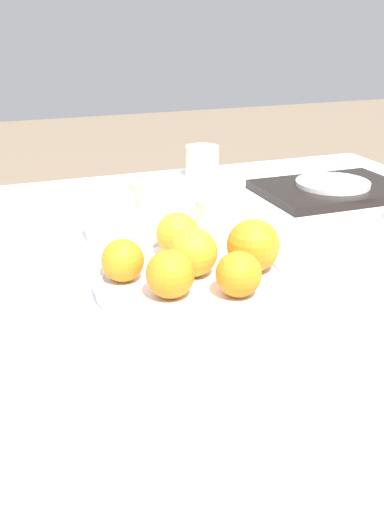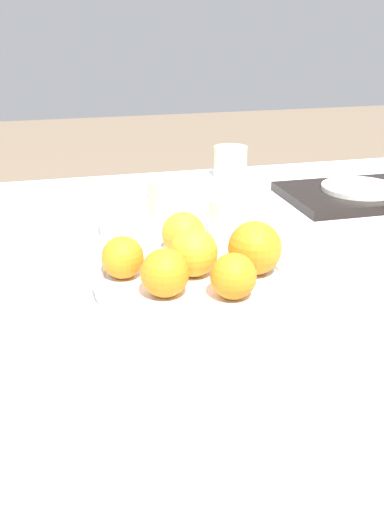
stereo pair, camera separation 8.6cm
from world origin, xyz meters
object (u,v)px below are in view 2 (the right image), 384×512
(orange_3, at_px, (165,273))
(side_plate, at_px, (360,188))
(orange_5, at_px, (256,248))
(cup_1, at_px, (231,216))
(cup_3, at_px, (168,199))
(orange_0, at_px, (193,252))
(cup_0, at_px, (124,215))
(serving_tray, at_px, (359,195))
(cup_2, at_px, (230,162))
(orange_1, at_px, (183,234))
(orange_2, at_px, (233,276))
(orange_4, at_px, (123,257))
(fruit_platter, at_px, (192,278))

(orange_3, relative_size, side_plate, 0.41)
(orange_5, distance_m, side_plate, 0.51)
(orange_5, xyz_separation_m, cup_1, (0.03, 0.22, -0.03))
(cup_3, bearing_deg, orange_5, -80.25)
(orange_0, bearing_deg, orange_5, -9.54)
(side_plate, xyz_separation_m, cup_0, (-0.52, -0.10, 0.02))
(serving_tray, relative_size, cup_2, 3.88)
(orange_1, relative_size, cup_2, 0.84)
(cup_1, bearing_deg, orange_2, -107.46)
(orange_1, relative_size, orange_4, 1.11)
(orange_5, relative_size, serving_tray, 0.25)
(orange_2, xyz_separation_m, cup_3, (0.00, 0.40, -0.01))
(orange_2, distance_m, cup_2, 0.70)
(orange_1, distance_m, orange_2, 0.17)
(orange_0, xyz_separation_m, cup_0, (-0.07, 0.23, -0.01))
(fruit_platter, height_order, cup_3, cup_3)
(cup_0, bearing_deg, orange_4, -98.85)
(cup_0, bearing_deg, orange_3, -87.48)
(orange_0, distance_m, cup_2, 0.63)
(fruit_platter, relative_size, orange_3, 4.38)
(orange_2, relative_size, cup_2, 0.77)
(fruit_platter, bearing_deg, orange_1, 84.89)
(orange_3, bearing_deg, orange_0, 45.68)
(side_plate, relative_size, cup_3, 1.91)
(orange_5, bearing_deg, orange_0, 170.46)
(orange_2, xyz_separation_m, cup_0, (-0.10, 0.32, -0.01))
(orange_1, xyz_separation_m, cup_3, (0.03, 0.24, -0.02))
(serving_tray, relative_size, side_plate, 1.94)
(orange_2, bearing_deg, cup_0, 107.41)
(orange_0, distance_m, orange_4, 0.10)
(orange_3, bearing_deg, cup_3, 76.87)
(side_plate, distance_m, cup_0, 0.53)
(orange_1, xyz_separation_m, serving_tray, (0.45, 0.25, -0.04))
(serving_tray, bearing_deg, orange_1, -150.63)
(orange_2, height_order, orange_5, orange_5)
(serving_tray, distance_m, cup_3, 0.42)
(fruit_platter, distance_m, orange_3, 0.08)
(orange_3, height_order, cup_2, orange_3)
(fruit_platter, bearing_deg, orange_4, 169.31)
(orange_1, bearing_deg, fruit_platter, -95.11)
(cup_0, distance_m, cup_1, 0.19)
(cup_2, xyz_separation_m, cup_3, (-0.21, -0.27, 0.00))
(orange_4, xyz_separation_m, serving_tray, (0.56, 0.32, -0.04))
(orange_2, height_order, cup_3, orange_2)
(orange_4, bearing_deg, cup_0, 81.15)
(orange_5, relative_size, cup_0, 0.91)
(orange_2, distance_m, serving_tray, 0.60)
(cup_1, bearing_deg, orange_3, -124.45)
(orange_0, relative_size, side_plate, 0.44)
(side_plate, bearing_deg, orange_5, -136.18)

